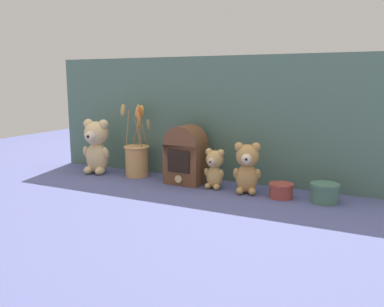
# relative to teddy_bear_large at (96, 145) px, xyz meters

# --- Properties ---
(ground_plane) EXTENTS (4.00, 4.00, 0.00)m
(ground_plane) POSITION_rel_teddy_bear_large_xyz_m (0.53, -0.02, -0.14)
(ground_plane) COLOR #4C5184
(backdrop_wall) EXTENTS (1.66, 0.02, 0.57)m
(backdrop_wall) POSITION_rel_teddy_bear_large_xyz_m (0.53, 0.14, 0.14)
(backdrop_wall) COLOR #4C6B5B
(backdrop_wall) RESTS_ON ground
(teddy_bear_large) EXTENTS (0.15, 0.14, 0.27)m
(teddy_bear_large) POSITION_rel_teddy_bear_large_xyz_m (0.00, 0.00, 0.00)
(teddy_bear_large) COLOR #DBBC84
(teddy_bear_large) RESTS_ON ground
(teddy_bear_medium) EXTENTS (0.12, 0.11, 0.21)m
(teddy_bear_medium) POSITION_rel_teddy_bear_large_xyz_m (0.79, -0.01, -0.03)
(teddy_bear_medium) COLOR tan
(teddy_bear_medium) RESTS_ON ground
(teddy_bear_small) EXTENTS (0.09, 0.09, 0.17)m
(teddy_bear_small) POSITION_rel_teddy_bear_large_xyz_m (0.64, -0.00, -0.05)
(teddy_bear_small) COLOR tan
(teddy_bear_small) RESTS_ON ground
(flower_vase) EXTENTS (0.15, 0.14, 0.35)m
(flower_vase) POSITION_rel_teddy_bear_large_xyz_m (0.21, 0.04, -0.04)
(flower_vase) COLOR tan
(flower_vase) RESTS_ON ground
(vintage_radio) EXTENTS (0.17, 0.13, 0.26)m
(vintage_radio) POSITION_rel_teddy_bear_large_xyz_m (0.49, 0.02, -0.01)
(vintage_radio) COLOR brown
(vintage_radio) RESTS_ON ground
(decorative_tin_tall) EXTENTS (0.11, 0.11, 0.07)m
(decorative_tin_tall) POSITION_rel_teddy_bear_large_xyz_m (1.10, -0.01, -0.10)
(decorative_tin_tall) COLOR #47705B
(decorative_tin_tall) RESTS_ON ground
(decorative_tin_short) EXTENTS (0.10, 0.10, 0.06)m
(decorative_tin_short) POSITION_rel_teddy_bear_large_xyz_m (0.93, -0.02, -0.11)
(decorative_tin_short) COLOR #993D33
(decorative_tin_short) RESTS_ON ground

